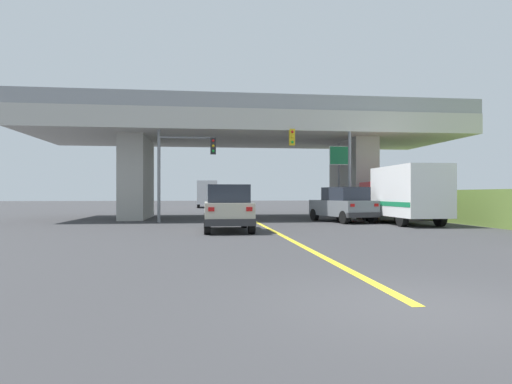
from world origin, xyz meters
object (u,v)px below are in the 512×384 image
suv_crossing (343,205)px  highway_sign (339,165)px  traffic_signal_nearside (330,156)px  semi_truck_distant (207,194)px  traffic_signal_farside (179,161)px  suv_lead (227,208)px  box_truck (403,194)px

suv_crossing → highway_sign: size_ratio=1.03×
traffic_signal_nearside → semi_truck_distant: bearing=103.6°
suv_crossing → traffic_signal_nearside: traffic_signal_nearside is taller
traffic_signal_farside → traffic_signal_nearside: bearing=-3.2°
suv_lead → traffic_signal_nearside: (6.37, 5.99, 2.87)m
traffic_signal_nearside → traffic_signal_farside: (-8.82, 0.50, -0.35)m
box_truck → traffic_signal_nearside: (-3.38, 2.51, 2.26)m
traffic_signal_farside → highway_sign: (9.90, 1.06, -0.07)m
traffic_signal_nearside → semi_truck_distant: traffic_signal_nearside is taller
suv_crossing → traffic_signal_farside: bearing=161.1°
suv_lead → semi_truck_distant: bearing=91.0°
traffic_signal_nearside → traffic_signal_farside: 8.84m
traffic_signal_nearside → traffic_signal_farside: size_ratio=1.09×
traffic_signal_farside → semi_truck_distant: traffic_signal_farside is taller
box_truck → highway_sign: 5.03m
suv_crossing → suv_lead: bearing=-155.0°
box_truck → highway_sign: size_ratio=1.46×
suv_lead → highway_sign: 10.89m
suv_lead → traffic_signal_farside: size_ratio=0.83×
traffic_signal_farside → suv_lead: bearing=-69.4°
traffic_signal_nearside → suv_crossing: bearing=-34.4°
suv_lead → semi_truck_distant: (-0.59, 34.75, 0.66)m
semi_truck_distant → traffic_signal_nearside: bearing=-76.4°
suv_lead → suv_crossing: size_ratio=0.91×
suv_crossing → semi_truck_distant: (-7.63, 29.22, 0.66)m
semi_truck_distant → box_truck: bearing=-71.7°
box_truck → semi_truck_distant: bearing=108.3°
suv_crossing → traffic_signal_farside: traffic_signal_farside is taller
suv_crossing → box_truck: (2.72, -2.05, 0.61)m
suv_crossing → traffic_signal_nearside: bearing=132.5°
suv_lead → traffic_signal_farside: 7.38m
suv_lead → highway_sign: (7.45, 7.56, 2.45)m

